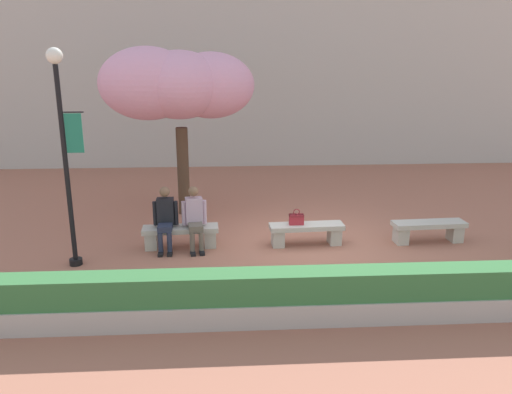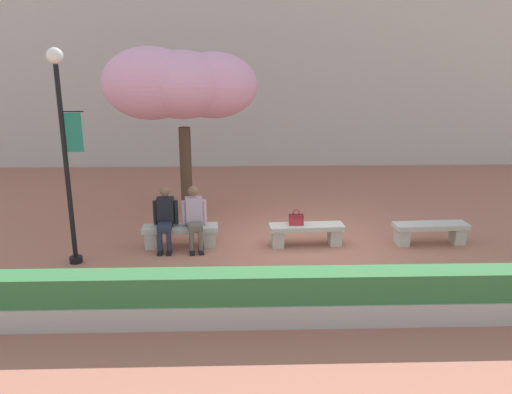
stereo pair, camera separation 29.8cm
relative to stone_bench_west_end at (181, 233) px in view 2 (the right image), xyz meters
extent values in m
plane|color=#9E604C|center=(2.61, 0.00, -0.29)|extent=(100.00, 100.00, 0.00)
cube|color=#B7B2A8|center=(2.61, 9.92, 4.56)|extent=(28.00, 4.00, 9.72)
cube|color=#ADA89E|center=(0.00, 0.00, 0.11)|extent=(1.56, 0.50, 0.10)
cube|color=#ADA89E|center=(-0.60, -0.03, -0.12)|extent=(0.26, 0.35, 0.35)
cube|color=#ADA89E|center=(0.60, 0.03, -0.12)|extent=(0.26, 0.35, 0.35)
cube|color=#ADA89E|center=(2.61, 0.00, 0.11)|extent=(1.56, 0.50, 0.10)
cube|color=#ADA89E|center=(2.01, -0.03, -0.12)|extent=(0.26, 0.35, 0.35)
cube|color=#ADA89E|center=(3.21, 0.03, -0.12)|extent=(0.26, 0.35, 0.35)
cube|color=#ADA89E|center=(5.23, 0.00, 0.11)|extent=(1.56, 0.50, 0.10)
cube|color=#ADA89E|center=(4.62, -0.03, -0.12)|extent=(0.26, 0.35, 0.35)
cube|color=#ADA89E|center=(5.83, 0.03, -0.12)|extent=(0.26, 0.35, 0.35)
cube|color=black|center=(-0.37, -0.42, -0.26)|extent=(0.11, 0.22, 0.06)
cylinder|color=#23283D|center=(-0.37, -0.36, -0.05)|extent=(0.10, 0.10, 0.42)
cube|color=black|center=(-0.19, -0.42, -0.26)|extent=(0.11, 0.22, 0.06)
cylinder|color=#23283D|center=(-0.19, -0.36, -0.05)|extent=(0.10, 0.10, 0.42)
cube|color=#23283D|center=(-0.29, -0.18, 0.22)|extent=(0.29, 0.41, 0.12)
cube|color=black|center=(-0.29, 0.04, 0.49)|extent=(0.34, 0.23, 0.54)
sphere|color=brown|center=(-0.29, 0.04, 0.89)|extent=(0.21, 0.21, 0.21)
cylinder|color=black|center=(-0.50, 0.02, 0.45)|extent=(0.09, 0.09, 0.50)
cylinder|color=black|center=(-0.08, 0.02, 0.45)|extent=(0.09, 0.09, 0.50)
cube|color=black|center=(0.27, -0.43, -0.26)|extent=(0.13, 0.23, 0.06)
cylinder|color=brown|center=(0.26, -0.37, -0.05)|extent=(0.10, 0.10, 0.42)
cube|color=black|center=(0.45, -0.40, -0.26)|extent=(0.13, 0.23, 0.06)
cylinder|color=brown|center=(0.44, -0.34, -0.05)|extent=(0.10, 0.10, 0.42)
cube|color=brown|center=(0.32, -0.18, 0.22)|extent=(0.34, 0.44, 0.12)
cube|color=#B293A8|center=(0.29, 0.04, 0.49)|extent=(0.37, 0.27, 0.54)
sphere|color=brown|center=(0.29, 0.04, 0.89)|extent=(0.21, 0.21, 0.21)
cylinder|color=#B293A8|center=(0.08, -0.01, 0.45)|extent=(0.09, 0.09, 0.50)
cylinder|color=#B293A8|center=(0.50, 0.05, 0.45)|extent=(0.09, 0.09, 0.50)
cube|color=#A3232D|center=(2.39, 0.00, 0.27)|extent=(0.30, 0.14, 0.22)
cube|color=maroon|center=(2.39, -0.01, 0.36)|extent=(0.30, 0.15, 0.04)
torus|color=maroon|center=(2.39, 0.00, 0.43)|extent=(0.14, 0.02, 0.14)
cylinder|color=#473323|center=(-0.11, 2.38, 0.79)|extent=(0.29, 0.29, 2.16)
ellipsoid|color=pink|center=(-0.11, 2.38, 2.88)|extent=(2.14, 2.33, 1.60)
ellipsoid|color=pink|center=(-0.84, 2.21, 2.92)|extent=(2.25, 1.96, 1.68)
ellipsoid|color=pink|center=(0.62, 2.60, 2.85)|extent=(2.11, 1.99, 1.58)
cylinder|color=black|center=(-1.92, -0.78, -0.23)|extent=(0.24, 0.24, 0.12)
cylinder|color=black|center=(-1.92, -0.78, 1.55)|extent=(0.09, 0.09, 3.68)
sphere|color=white|center=(-1.92, -0.78, 3.53)|extent=(0.28, 0.28, 0.28)
cylinder|color=black|center=(-1.72, -0.78, 2.58)|extent=(0.40, 0.02, 0.02)
cube|color=#1E7056|center=(-1.72, -0.78, 2.21)|extent=(0.30, 0.02, 0.70)
cube|color=#ADA89E|center=(2.61, -3.12, -0.11)|extent=(11.75, 0.50, 0.36)
cube|color=#336B38|center=(2.61, -3.12, 0.29)|extent=(11.65, 0.44, 0.44)
camera|label=1|loc=(0.96, -9.75, 3.50)|focal=35.00mm
camera|label=2|loc=(1.26, -9.76, 3.50)|focal=35.00mm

